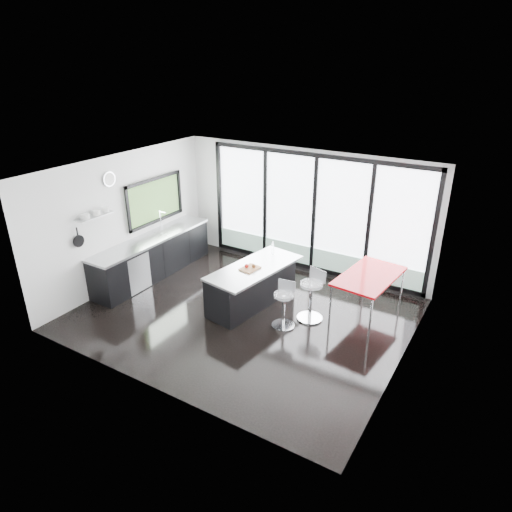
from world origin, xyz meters
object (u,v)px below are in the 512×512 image
Objects in this scene: bar_stool_far at (311,301)px; island at (252,285)px; bar_stool_near at (283,310)px; red_table at (367,295)px.

island is at bearing -159.77° from bar_stool_far.
bar_stool_near is at bearing -105.84° from bar_stool_far.
island is 1.03m from bar_stool_near.
red_table is (1.16, 1.23, 0.08)m from bar_stool_near.
island reaches higher than red_table.
bar_stool_near is 0.44× the size of red_table.
red_table is (2.10, 0.81, -0.01)m from island.
red_table is at bearing 39.37° from bar_stool_near.
bar_stool_near is (0.93, -0.42, -0.09)m from island.
island is 1.39× the size of red_table.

